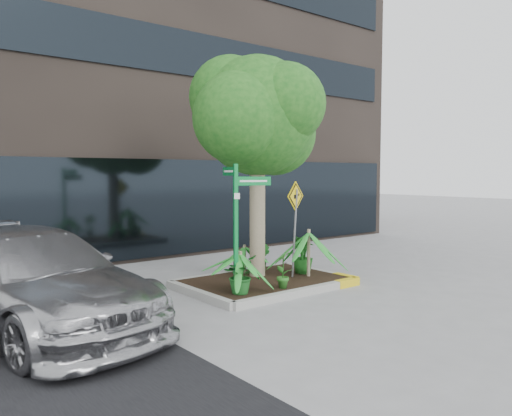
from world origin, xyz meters
TOP-DOWN VIEW (x-y plane):
  - ground at (0.00, 0.00)m, footprint 80.00×80.00m
  - building at (0.50, 8.50)m, footprint 18.00×8.00m
  - planter at (0.23, 0.27)m, footprint 3.35×2.36m
  - tree at (0.30, 0.68)m, footprint 3.21×2.85m
  - palm_front at (1.12, -0.06)m, footprint 1.12×1.12m
  - palm_left at (-0.83, -0.25)m, footprint 0.84×0.84m
  - palm_back at (0.24, 1.03)m, footprint 0.70×0.70m
  - parked_car at (-4.31, 0.33)m, footprint 3.05×5.44m
  - shrub_a at (-0.94, -0.37)m, footprint 0.84×0.84m
  - shrub_b at (1.24, 0.24)m, footprint 0.59×0.59m
  - shrub_c at (-0.05, -0.55)m, footprint 0.52×0.52m
  - shrub_d at (0.53, 0.78)m, footprint 0.45×0.45m
  - street_sign_post at (-0.91, -0.27)m, footprint 0.71×0.87m
  - cattle_sign at (0.81, 0.03)m, footprint 0.60×0.19m

SIDE VIEW (x-z plane):
  - ground at x=0.00m, z-range 0.00..0.00m
  - planter at x=0.23m, z-range 0.03..0.18m
  - shrub_d at x=0.53m, z-range 0.15..0.83m
  - shrub_a at x=-0.94m, z-range 0.15..0.83m
  - shrub_c at x=-0.05m, z-range 0.15..0.90m
  - shrub_b at x=1.24m, z-range 0.15..0.96m
  - palm_back at x=0.24m, z-range 0.34..1.12m
  - parked_car at x=-4.31m, z-range 0.00..1.49m
  - palm_left at x=-0.83m, z-range 0.38..1.31m
  - palm_front at x=1.12m, z-range 0.46..1.71m
  - cattle_sign at x=0.81m, z-range 0.50..2.52m
  - street_sign_post at x=-0.91m, z-range 0.30..2.79m
  - tree at x=0.30m, z-range 1.11..5.92m
  - building at x=0.50m, z-range 0.00..15.00m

